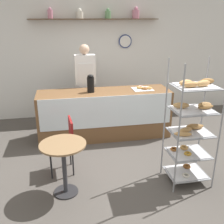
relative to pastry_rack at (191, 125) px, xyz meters
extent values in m
plane|color=#4C4742|center=(-0.93, 0.53, -0.89)|extent=(14.00, 14.00, 0.00)
cube|color=white|center=(-0.93, 3.14, 0.46)|extent=(10.00, 0.06, 2.70)
cube|color=#4C331E|center=(-0.93, 2.99, 1.36)|extent=(2.86, 0.24, 0.02)
cylinder|color=#CC7F99|center=(-1.88, 2.99, 1.46)|extent=(0.11, 0.11, 0.18)
sphere|color=#CC7F99|center=(-1.88, 2.99, 1.56)|extent=(0.06, 0.06, 0.06)
cylinder|color=silver|center=(-1.26, 2.99, 1.44)|extent=(0.15, 0.15, 0.14)
sphere|color=silver|center=(-1.26, 2.99, 1.54)|extent=(0.08, 0.08, 0.08)
cylinder|color=#669966|center=(-0.64, 2.99, 1.45)|extent=(0.13, 0.13, 0.16)
sphere|color=#669966|center=(-0.64, 2.99, 1.55)|extent=(0.07, 0.07, 0.07)
cylinder|color=#CC7F99|center=(0.00, 2.99, 1.46)|extent=(0.16, 0.16, 0.18)
sphere|color=#CC7F99|center=(0.00, 2.99, 1.58)|extent=(0.09, 0.09, 0.09)
cylinder|color=navy|center=(-0.21, 3.09, 0.87)|extent=(0.31, 0.03, 0.31)
cylinder|color=white|center=(-0.21, 3.07, 0.87)|extent=(0.26, 0.00, 0.26)
cube|color=brown|center=(-0.93, 1.77, -0.42)|extent=(2.58, 0.70, 0.94)
cube|color=silver|center=(-0.93, 1.41, -0.25)|extent=(2.48, 0.01, 0.60)
cylinder|color=gray|center=(-0.29, -0.24, 0.00)|extent=(0.02, 0.02, 1.79)
cylinder|color=gray|center=(0.29, -0.24, 0.00)|extent=(0.02, 0.02, 1.79)
cylinder|color=gray|center=(-0.29, 0.24, 0.00)|extent=(0.02, 0.02, 1.79)
cylinder|color=gray|center=(0.29, 0.24, 0.00)|extent=(0.02, 0.02, 1.79)
cube|color=gray|center=(0.00, 0.00, -0.77)|extent=(0.56, 0.46, 0.01)
cube|color=silver|center=(0.00, 0.00, -0.76)|extent=(0.50, 0.41, 0.01)
torus|color=silver|center=(-0.05, -0.10, -0.74)|extent=(0.11, 0.11, 0.03)
torus|color=brown|center=(0.07, 0.11, -0.73)|extent=(0.11, 0.11, 0.04)
cube|color=gray|center=(0.00, 0.00, -0.44)|extent=(0.56, 0.46, 0.01)
cube|color=silver|center=(0.00, 0.00, -0.43)|extent=(0.50, 0.41, 0.01)
torus|color=gold|center=(-0.04, -0.06, -0.41)|extent=(0.10, 0.10, 0.03)
torus|color=brown|center=(-0.18, 0.10, -0.41)|extent=(0.11, 0.11, 0.03)
torus|color=tan|center=(-0.01, 0.11, -0.40)|extent=(0.12, 0.12, 0.04)
cube|color=gray|center=(0.00, 0.00, -0.11)|extent=(0.56, 0.46, 0.01)
cube|color=silver|center=(0.00, 0.00, -0.10)|extent=(0.50, 0.41, 0.01)
ellipsoid|color=olive|center=(0.13, 0.06, -0.06)|extent=(0.23, 0.12, 0.06)
ellipsoid|color=#B27F47|center=(0.08, 0.06, -0.06)|extent=(0.23, 0.13, 0.08)
ellipsoid|color=tan|center=(-0.18, -0.13, -0.06)|extent=(0.25, 0.14, 0.06)
ellipsoid|color=tan|center=(-0.09, -0.03, -0.06)|extent=(0.25, 0.15, 0.07)
cube|color=gray|center=(0.00, 0.00, 0.22)|extent=(0.56, 0.46, 0.01)
cube|color=silver|center=(0.00, 0.00, 0.23)|extent=(0.50, 0.41, 0.01)
ellipsoid|color=tan|center=(0.18, 0.02, 0.27)|extent=(0.20, 0.09, 0.08)
ellipsoid|color=tan|center=(-0.14, 0.07, 0.27)|extent=(0.24, 0.15, 0.08)
ellipsoid|color=olive|center=(0.17, -0.02, 0.27)|extent=(0.24, 0.12, 0.06)
cube|color=gray|center=(0.00, 0.00, 0.55)|extent=(0.56, 0.46, 0.01)
cube|color=silver|center=(0.00, 0.00, 0.56)|extent=(0.50, 0.41, 0.01)
ellipsoid|color=#B27F47|center=(-0.11, -0.08, 0.60)|extent=(0.24, 0.10, 0.07)
ellipsoid|color=tan|center=(-0.13, 0.03, 0.60)|extent=(0.22, 0.14, 0.08)
ellipsoid|color=olive|center=(0.19, 0.05, 0.60)|extent=(0.20, 0.09, 0.08)
ellipsoid|color=tan|center=(0.06, -0.08, 0.61)|extent=(0.24, 0.14, 0.08)
cube|color=#282833|center=(-1.24, 2.33, -0.41)|extent=(0.25, 0.19, 0.97)
cube|color=silver|center=(-1.24, 2.33, 0.38)|extent=(0.42, 0.22, 0.61)
cube|color=silver|center=(-1.24, 2.22, 0.27)|extent=(0.30, 0.01, 0.51)
sphere|color=beige|center=(-1.24, 2.33, 0.79)|extent=(0.20, 0.20, 0.20)
cylinder|color=#262628|center=(-1.76, 0.03, -0.88)|extent=(0.34, 0.34, 0.02)
cylinder|color=#333338|center=(-1.76, 0.03, -0.52)|extent=(0.06, 0.06, 0.71)
cylinder|color=olive|center=(-1.76, 0.03, -0.15)|extent=(0.61, 0.61, 0.02)
cylinder|color=black|center=(-1.99, 0.73, -0.67)|extent=(0.02, 0.02, 0.44)
cylinder|color=black|center=(-1.96, 0.41, -0.67)|extent=(0.02, 0.02, 0.44)
cylinder|color=black|center=(-1.66, 0.76, -0.67)|extent=(0.02, 0.02, 0.44)
cylinder|color=black|center=(-1.64, 0.44, -0.67)|extent=(0.02, 0.02, 0.44)
cube|color=maroon|center=(-1.81, 0.58, -0.44)|extent=(0.41, 0.41, 0.03)
cube|color=maroon|center=(-1.64, 0.60, -0.23)|extent=(0.06, 0.36, 0.40)
cylinder|color=black|center=(-1.19, 1.76, 0.19)|extent=(0.14, 0.14, 0.29)
ellipsoid|color=black|center=(-1.19, 1.76, 0.36)|extent=(0.12, 0.12, 0.06)
cube|color=white|center=(-0.17, 1.76, 0.06)|extent=(0.39, 0.35, 0.01)
torus|color=tan|center=(-0.21, 1.79, 0.08)|extent=(0.11, 0.11, 0.04)
torus|color=gold|center=(-0.21, 1.82, 0.08)|extent=(0.12, 0.12, 0.03)
torus|color=#EAB2C1|center=(-0.17, 1.87, 0.08)|extent=(0.11, 0.11, 0.03)
torus|color=brown|center=(-0.13, 1.72, 0.08)|extent=(0.12, 0.12, 0.03)
torus|color=tan|center=(-0.04, 1.73, 0.08)|extent=(0.11, 0.11, 0.04)
camera|label=1|loc=(-1.70, -3.08, 1.41)|focal=42.00mm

